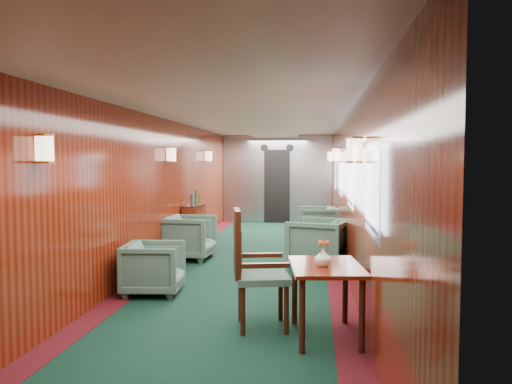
% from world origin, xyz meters
% --- Properties ---
extents(room, '(12.00, 12.10, 2.40)m').
position_xyz_m(room, '(0.00, 0.00, 1.63)').
color(room, '#0D2F20').
rests_on(room, ground).
extents(bulkhead, '(2.98, 0.17, 2.39)m').
position_xyz_m(bulkhead, '(0.00, 5.91, 1.18)').
color(bulkhead, '#A0A2A6').
rests_on(bulkhead, ground).
extents(windows_right, '(0.02, 8.60, 0.80)m').
position_xyz_m(windows_right, '(1.49, 0.25, 1.45)').
color(windows_right, '#B6B8BD').
rests_on(windows_right, ground).
extents(wall_sconces, '(2.97, 7.97, 0.25)m').
position_xyz_m(wall_sconces, '(0.00, 0.57, 1.79)').
color(wall_sconces, beige).
rests_on(wall_sconces, ground).
extents(dining_table, '(0.76, 1.01, 0.70)m').
position_xyz_m(dining_table, '(1.12, -2.99, 0.59)').
color(dining_table, maroon).
rests_on(dining_table, ground).
extents(side_chair, '(0.63, 0.65, 1.21)m').
position_xyz_m(side_chair, '(0.38, -2.81, 0.65)').
color(side_chair, '#1C423A').
rests_on(side_chair, ground).
extents(credenza, '(0.30, 0.94, 1.12)m').
position_xyz_m(credenza, '(-1.34, 1.86, 0.43)').
color(credenza, maroon).
rests_on(credenza, ground).
extents(flower_vase, '(0.19, 0.19, 0.17)m').
position_xyz_m(flower_vase, '(1.09, -3.06, 0.79)').
color(flower_vase, white).
rests_on(flower_vase, dining_table).
extents(armchair_left_near, '(0.79, 0.77, 0.66)m').
position_xyz_m(armchair_left_near, '(-1.01, -1.66, 0.33)').
color(armchair_left_near, '#1C423A').
rests_on(armchair_left_near, ground).
extents(armchair_left_far, '(0.88, 0.86, 0.76)m').
position_xyz_m(armchair_left_far, '(-1.13, 0.59, 0.38)').
color(armchair_left_far, '#1C423A').
rests_on(armchair_left_far, ground).
extents(armchair_right_near, '(1.09, 1.07, 0.79)m').
position_xyz_m(armchair_right_near, '(1.09, 0.10, 0.40)').
color(armchair_right_near, '#1C423A').
rests_on(armchair_right_near, ground).
extents(armchair_right_far, '(0.87, 0.85, 0.73)m').
position_xyz_m(armchair_right_far, '(1.08, 2.87, 0.36)').
color(armchair_right_far, '#1C423A').
rests_on(armchair_right_far, ground).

